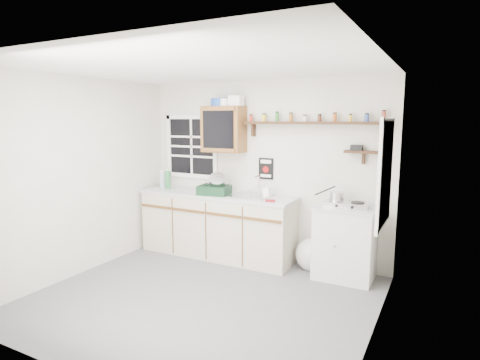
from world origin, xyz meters
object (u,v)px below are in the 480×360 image
object	(u,v)px
right_cabinet	(345,242)
hotplate	(347,204)
spice_shelf	(312,122)
dish_rack	(215,187)
upper_cabinet	(224,129)
main_cabinet	(217,225)

from	to	relation	value
right_cabinet	hotplate	xyz separation A→B (m)	(0.01, -0.02, 0.49)
spice_shelf	hotplate	world-z (taller)	spice_shelf
dish_rack	upper_cabinet	bearing A→B (deg)	80.06
spice_shelf	dish_rack	xyz separation A→B (m)	(-1.29, -0.30, -0.90)
right_cabinet	dish_rack	world-z (taller)	dish_rack
dish_rack	hotplate	xyz separation A→B (m)	(1.82, 0.09, -0.08)
hotplate	upper_cabinet	bearing A→B (deg)	172.36
main_cabinet	spice_shelf	xyz separation A→B (m)	(1.31, 0.21, 1.46)
right_cabinet	hotplate	world-z (taller)	hotplate
spice_shelf	hotplate	distance (m)	1.13
right_cabinet	upper_cabinet	xyz separation A→B (m)	(-1.80, 0.12, 1.37)
main_cabinet	upper_cabinet	size ratio (longest dim) A/B	3.55
dish_rack	spice_shelf	bearing A→B (deg)	5.11
right_cabinet	dish_rack	xyz separation A→B (m)	(-1.81, -0.11, 0.57)
right_cabinet	upper_cabinet	distance (m)	2.26
right_cabinet	spice_shelf	distance (m)	1.57
main_cabinet	upper_cabinet	world-z (taller)	upper_cabinet
dish_rack	hotplate	world-z (taller)	dish_rack
hotplate	right_cabinet	bearing A→B (deg)	108.66
upper_cabinet	hotplate	xyz separation A→B (m)	(1.81, -0.14, -0.88)
main_cabinet	spice_shelf	bearing A→B (deg)	9.21
right_cabinet	hotplate	distance (m)	0.49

